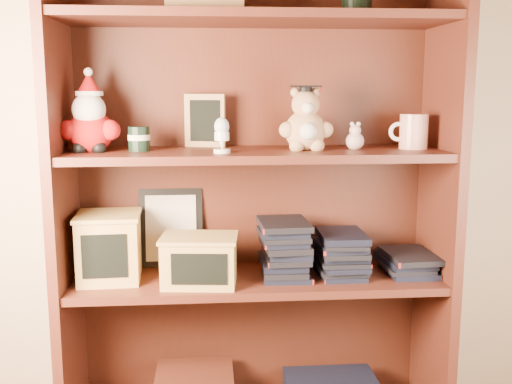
# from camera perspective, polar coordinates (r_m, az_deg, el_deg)

# --- Properties ---
(bookcase) EXTENTS (1.20, 0.35, 1.60)m
(bookcase) POSITION_cam_1_polar(r_m,az_deg,el_deg) (1.90, -0.20, -0.96)
(bookcase) COLOR #4F2116
(bookcase) RESTS_ON ground
(shelf_lower) EXTENTS (1.14, 0.33, 0.02)m
(shelf_lower) POSITION_cam_1_polar(r_m,az_deg,el_deg) (1.92, -0.00, -8.35)
(shelf_lower) COLOR #4F2116
(shelf_lower) RESTS_ON ground
(shelf_upper) EXTENTS (1.14, 0.33, 0.02)m
(shelf_upper) POSITION_cam_1_polar(r_m,az_deg,el_deg) (1.83, -0.00, 3.63)
(shelf_upper) COLOR #4F2116
(shelf_upper) RESTS_ON ground
(santa_plush) EXTENTS (0.18, 0.13, 0.25)m
(santa_plush) POSITION_cam_1_polar(r_m,az_deg,el_deg) (1.84, -15.52, 6.58)
(santa_plush) COLOR #A50F0F
(santa_plush) RESTS_ON shelf_upper
(teachers_tin) EXTENTS (0.07, 0.07, 0.07)m
(teachers_tin) POSITION_cam_1_polar(r_m,az_deg,el_deg) (1.83, -11.08, 5.02)
(teachers_tin) COLOR black
(teachers_tin) RESTS_ON shelf_upper
(chalkboard_plaque) EXTENTS (0.13, 0.09, 0.17)m
(chalkboard_plaque) POSITION_cam_1_polar(r_m,az_deg,el_deg) (1.93, -4.88, 6.71)
(chalkboard_plaque) COLOR #9E7547
(chalkboard_plaque) RESTS_ON shelf_upper
(egg_cup) EXTENTS (0.05, 0.05, 0.10)m
(egg_cup) POSITION_cam_1_polar(r_m,az_deg,el_deg) (1.74, -3.28, 5.55)
(egg_cup) COLOR white
(egg_cup) RESTS_ON shelf_upper
(grad_teddy_bear) EXTENTS (0.17, 0.14, 0.20)m
(grad_teddy_bear) POSITION_cam_1_polar(r_m,az_deg,el_deg) (1.84, 4.75, 6.39)
(grad_teddy_bear) COLOR tan
(grad_teddy_bear) RESTS_ON shelf_upper
(pink_figurine) EXTENTS (0.06, 0.06, 0.09)m
(pink_figurine) POSITION_cam_1_polar(r_m,az_deg,el_deg) (1.88, 9.40, 5.04)
(pink_figurine) COLOR #CFA7A0
(pink_figurine) RESTS_ON shelf_upper
(teacher_mug) EXTENTS (0.12, 0.09, 0.11)m
(teacher_mug) POSITION_cam_1_polar(r_m,az_deg,el_deg) (1.93, 14.70, 5.59)
(teacher_mug) COLOR silver
(teacher_mug) RESTS_ON shelf_upper
(certificate_frame) EXTENTS (0.21, 0.05, 0.26)m
(certificate_frame) POSITION_cam_1_polar(r_m,az_deg,el_deg) (2.01, -8.09, -3.37)
(certificate_frame) COLOR black
(certificate_frame) RESTS_ON shelf_lower
(treats_box) EXTENTS (0.20, 0.20, 0.21)m
(treats_box) POSITION_cam_1_polar(r_m,az_deg,el_deg) (1.90, -13.79, -5.06)
(treats_box) COLOR tan
(treats_box) RESTS_ON shelf_lower
(pencils_box) EXTENTS (0.24, 0.18, 0.15)m
(pencils_box) POSITION_cam_1_polar(r_m,az_deg,el_deg) (1.82, -5.41, -6.45)
(pencils_box) COLOR tan
(pencils_box) RESTS_ON shelf_lower
(book_stack_left) EXTENTS (0.14, 0.20, 0.16)m
(book_stack_left) POSITION_cam_1_polar(r_m,az_deg,el_deg) (1.90, 2.91, -5.62)
(book_stack_left) COLOR black
(book_stack_left) RESTS_ON shelf_lower
(book_stack_mid) EXTENTS (0.14, 0.20, 0.14)m
(book_stack_mid) POSITION_cam_1_polar(r_m,az_deg,el_deg) (1.93, 8.17, -5.69)
(book_stack_mid) COLOR black
(book_stack_mid) RESTS_ON shelf_lower
(book_stack_right) EXTENTS (0.14, 0.20, 0.06)m
(book_stack_right) POSITION_cam_1_polar(r_m,az_deg,el_deg) (2.00, 14.09, -6.55)
(book_stack_right) COLOR black
(book_stack_right) RESTS_ON shelf_lower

